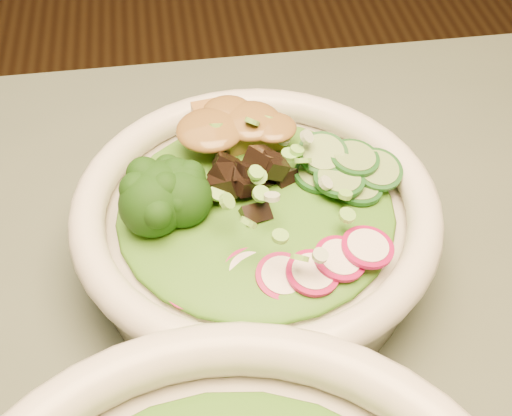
{
  "coord_description": "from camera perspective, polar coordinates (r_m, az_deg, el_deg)",
  "views": [
    {
      "loc": [
        -0.21,
        -0.2,
        1.15
      ],
      "look_at": [
        -0.17,
        0.14,
        0.81
      ],
      "focal_mm": 50.0,
      "sensor_mm": 36.0,
      "label": 1
    }
  ],
  "objects": [
    {
      "name": "mushroom_heap",
      "position": [
        0.48,
        -0.48,
        2.04
      ],
      "size": [
        0.08,
        0.08,
        0.04
      ],
      "primitive_type": null,
      "rotation": [
        0.0,
        0.0,
        0.31
      ],
      "color": "black",
      "rests_on": "salad_bowl"
    },
    {
      "name": "scallion_garnish",
      "position": [
        0.47,
        0.0,
        1.96
      ],
      "size": [
        0.18,
        0.18,
        0.02
      ],
      "primitive_type": null,
      "color": "#70BA41",
      "rests_on": "salad_bowl"
    },
    {
      "name": "cucumber_slices",
      "position": [
        0.49,
        6.67,
        2.68
      ],
      "size": [
        0.08,
        0.08,
        0.03
      ],
      "primitive_type": null,
      "rotation": [
        0.0,
        0.0,
        0.31
      ],
      "color": "#75A45B",
      "rests_on": "salad_bowl"
    },
    {
      "name": "radish_slices",
      "position": [
        0.44,
        3.22,
        -4.91
      ],
      "size": [
        0.11,
        0.07,
        0.02
      ],
      "primitive_type": null,
      "rotation": [
        0.0,
        0.0,
        0.31
      ],
      "color": "#920B41",
      "rests_on": "salad_bowl"
    },
    {
      "name": "tofu_cubes",
      "position": [
        0.52,
        -2.19,
        5.36
      ],
      "size": [
        0.1,
        0.08,
        0.03
      ],
      "primitive_type": null,
      "rotation": [
        0.0,
        0.0,
        0.31
      ],
      "color": "olive",
      "rests_on": "salad_bowl"
    },
    {
      "name": "broccoli_florets",
      "position": [
        0.46,
        -6.71,
        -0.71
      ],
      "size": [
        0.09,
        0.09,
        0.04
      ],
      "primitive_type": null,
      "rotation": [
        0.0,
        0.0,
        0.31
      ],
      "color": "black",
      "rests_on": "salad_bowl"
    },
    {
      "name": "lettuce_bed",
      "position": [
        0.48,
        0.0,
        0.08
      ],
      "size": [
        0.19,
        0.19,
        0.02
      ],
      "primitive_type": "ellipsoid",
      "color": "#2B6314",
      "rests_on": "salad_bowl"
    },
    {
      "name": "salad_bowl",
      "position": [
        0.5,
        0.0,
        -1.52
      ],
      "size": [
        0.25,
        0.25,
        0.07
      ],
      "rotation": [
        0.0,
        0.0,
        0.31
      ],
      "color": "silver",
      "rests_on": "dining_table"
    },
    {
      "name": "peanut_sauce",
      "position": [
        0.51,
        -2.23,
        6.4
      ],
      "size": [
        0.07,
        0.05,
        0.01
      ],
      "primitive_type": "ellipsoid",
      "color": "brown",
      "rests_on": "tofu_cubes"
    }
  ]
}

